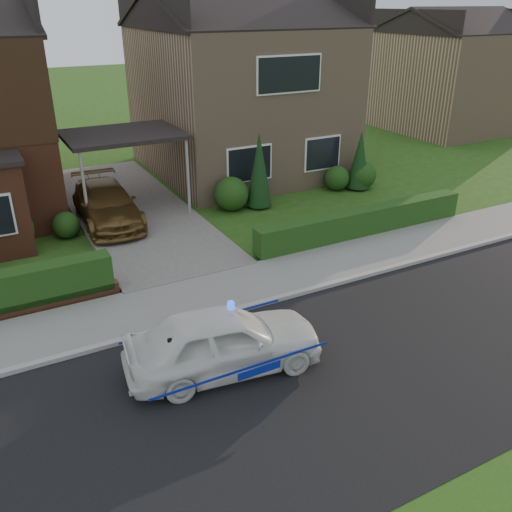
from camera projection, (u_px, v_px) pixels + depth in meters
ground at (294, 389)px, 10.34m from camera, size 120.00×120.00×0.00m
road at (294, 389)px, 10.34m from camera, size 60.00×6.00×0.02m
kerb at (226, 313)px, 12.75m from camera, size 60.00×0.16×0.12m
sidewalk at (208, 294)px, 13.59m from camera, size 60.00×2.00×0.10m
driveway at (130, 209)px, 19.09m from camera, size 3.80×12.00×0.12m
house_right at (238, 82)px, 22.41m from camera, size 7.50×8.06×7.25m
carport_link at (123, 136)px, 17.95m from camera, size 3.80×3.00×2.77m
hedge_right at (362, 236)px, 17.07m from camera, size 7.50×0.55×0.80m
shrub_left_mid at (10, 230)px, 15.78m from camera, size 1.32×1.32×1.32m
shrub_left_near at (66, 225)px, 16.80m from camera, size 0.84×0.84×0.84m
shrub_right_near at (231, 194)px, 18.95m from camera, size 1.20×1.20×1.20m
shrub_right_mid at (337, 178)px, 21.03m from camera, size 0.96×0.96×0.96m
shrub_right_far at (362, 175)px, 21.19m from camera, size 1.08×1.08×1.08m
conifer_a at (259, 172)px, 18.91m from camera, size 0.90×0.90×2.60m
conifer_b at (359, 162)px, 20.87m from camera, size 0.90×0.90×2.20m
neighbour_right at (448, 82)px, 30.51m from camera, size 6.50×7.00×5.20m
police_car at (223, 341)px, 10.62m from camera, size 3.58×4.06×1.49m
driveway_car at (107, 204)px, 17.59m from camera, size 1.90×4.35×1.25m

